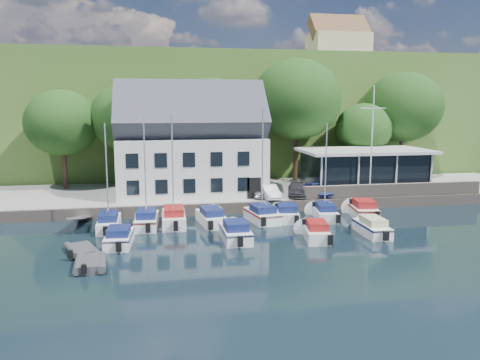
{
  "coord_description": "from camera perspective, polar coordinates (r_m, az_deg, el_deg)",
  "views": [
    {
      "loc": [
        -10.34,
        -29.45,
        9.71
      ],
      "look_at": [
        -3.46,
        9.0,
        3.38
      ],
      "focal_mm": 35.0,
      "sensor_mm": 36.0,
      "label": 1
    }
  ],
  "objects": [
    {
      "name": "ground",
      "position": [
        32.69,
        8.87,
        -8.2
      ],
      "size": [
        180.0,
        180.0,
        0.0
      ],
      "primitive_type": "plane",
      "color": "black",
      "rests_on": "ground"
    },
    {
      "name": "quay",
      "position": [
        48.95,
        2.23,
        -1.65
      ],
      "size": [
        60.0,
        13.0,
        1.0
      ],
      "primitive_type": "cube",
      "color": "gray",
      "rests_on": "ground"
    },
    {
      "name": "quay_face",
      "position": [
        42.76,
        4.1,
        -3.26
      ],
      "size": [
        60.0,
        0.3,
        1.0
      ],
      "primitive_type": "cube",
      "color": "#6F6259",
      "rests_on": "ground"
    },
    {
      "name": "hillside",
      "position": [
        92.05,
        -3.74,
        8.12
      ],
      "size": [
        160.0,
        75.0,
        16.0
      ],
      "primitive_type": "cube",
      "color": "#375821",
      "rests_on": "ground"
    },
    {
      "name": "field_patch",
      "position": [
        101.33,
        0.31,
        12.84
      ],
      "size": [
        50.0,
        30.0,
        0.3
      ],
      "primitive_type": "cube",
      "color": "#545E2F",
      "rests_on": "hillside"
    },
    {
      "name": "farmhouse",
      "position": [
        88.25,
        11.88,
        15.77
      ],
      "size": [
        10.4,
        7.0,
        8.2
      ],
      "primitive_type": null,
      "color": "#C4B191",
      "rests_on": "hillside"
    },
    {
      "name": "harbor_building",
      "position": [
        46.28,
        -5.98,
        3.74
      ],
      "size": [
        14.4,
        8.2,
        8.7
      ],
      "primitive_type": null,
      "color": "silver",
      "rests_on": "quay"
    },
    {
      "name": "club_pavilion",
      "position": [
        50.65,
        14.87,
        1.33
      ],
      "size": [
        13.2,
        7.2,
        4.1
      ],
      "primitive_type": null,
      "color": "black",
      "rests_on": "quay"
    },
    {
      "name": "seawall",
      "position": [
        47.26,
        18.24,
        -1.15
      ],
      "size": [
        18.0,
        0.5,
        1.2
      ],
      "primitive_type": "cube",
      "color": "#6F6259",
      "rests_on": "quay"
    },
    {
      "name": "gangway",
      "position": [
        40.14,
        -18.74,
        -5.3
      ],
      "size": [
        1.2,
        6.0,
        1.4
      ],
      "primitive_type": null,
      "color": "silver",
      "rests_on": "ground"
    },
    {
      "name": "car_silver",
      "position": [
        44.42,
        2.42,
        -1.4
      ],
      "size": [
        1.62,
        3.32,
        1.09
      ],
      "primitive_type": "imported",
      "rotation": [
        0.0,
        0.0,
        -0.11
      ],
      "color": "#B2B3B8",
      "rests_on": "quay"
    },
    {
      "name": "car_white",
      "position": [
        43.87,
        3.59,
        -1.42
      ],
      "size": [
        1.47,
        3.92,
        1.28
      ],
      "primitive_type": "imported",
      "rotation": [
        0.0,
        0.0,
        0.03
      ],
      "color": "silver",
      "rests_on": "quay"
    },
    {
      "name": "car_dgrey",
      "position": [
        45.32,
        6.99,
        -1.13
      ],
      "size": [
        2.92,
        4.7,
        1.27
      ],
      "primitive_type": "imported",
      "rotation": [
        0.0,
        0.0,
        -0.28
      ],
      "color": "#2C2B30",
      "rests_on": "quay"
    },
    {
      "name": "car_blue",
      "position": [
        45.84,
        9.43,
        -1.06
      ],
      "size": [
        2.11,
        3.97,
        1.29
      ],
      "primitive_type": "imported",
      "rotation": [
        0.0,
        0.0,
        0.17
      ],
      "color": "navy",
      "rests_on": "quay"
    },
    {
      "name": "flagpole",
      "position": [
        46.16,
        15.78,
        4.52
      ],
      "size": [
        2.51,
        0.2,
        10.45
      ],
      "primitive_type": null,
      "color": "silver",
      "rests_on": "quay"
    },
    {
      "name": "tree_0",
      "position": [
        51.77,
        -20.77,
        4.62
      ],
      "size": [
        7.49,
        7.49,
        10.23
      ],
      "primitive_type": null,
      "color": "#18330F",
      "rests_on": "quay"
    },
    {
      "name": "tree_1",
      "position": [
        51.17,
        -13.4,
        5.32
      ],
      "size": [
        8.01,
        8.01,
        10.94
      ],
      "primitive_type": null,
      "color": "#18330F",
      "rests_on": "quay"
    },
    {
      "name": "tree_2",
      "position": [
        51.96,
        -3.49,
        5.98
      ],
      "size": [
        8.5,
        8.5,
        11.62
      ],
      "primitive_type": null,
      "color": "#18330F",
      "rests_on": "quay"
    },
    {
      "name": "tree_3",
      "position": [
        53.97,
        6.86,
        7.22
      ],
      "size": [
        10.11,
        10.11,
        13.82
      ],
      "primitive_type": null,
      "color": "#18330F",
      "rests_on": "quay"
    },
    {
      "name": "tree_4",
      "position": [
        56.2,
        14.77,
        4.54
      ],
      "size": [
        6.49,
        6.49,
        8.87
      ],
      "primitive_type": null,
      "color": "#18330F",
      "rests_on": "quay"
    },
    {
      "name": "tree_5",
      "position": [
        59.53,
        19.17,
        6.33
      ],
      "size": [
        9.15,
        9.15,
        12.51
      ],
      "primitive_type": null,
      "color": "#18330F",
      "rests_on": "quay"
    },
    {
      "name": "boat_r1_0",
      "position": [
        37.54,
        -15.92,
        0.51
      ],
      "size": [
        1.81,
        6.34,
        8.54
      ],
      "primitive_type": null,
      "rotation": [
        0.0,
        0.0,
        0.01
      ],
      "color": "white",
      "rests_on": "ground"
    },
    {
      "name": "boat_r1_1",
      "position": [
        37.45,
        -11.5,
        1.02
      ],
      "size": [
        2.24,
        6.23,
        9.01
      ],
      "primitive_type": null,
      "rotation": [
        0.0,
        0.0,
        -0.06
      ],
      "color": "white",
      "rests_on": "ground"
    },
    {
      "name": "boat_r1_2",
      "position": [
        37.67,
        -8.21,
        1.6
      ],
      "size": [
        2.15,
        6.55,
        9.58
      ],
      "primitive_type": null,
      "rotation": [
        0.0,
        0.0,
        -0.02
      ],
      "color": "white",
      "rests_on": "ground"
    },
    {
      "name": "boat_r1_3",
      "position": [
        38.48,
        -3.53,
        -4.35
      ],
      "size": [
        2.73,
        6.5,
        1.41
      ],
      "primitive_type": null,
      "rotation": [
        0.0,
        0.0,
        0.13
      ],
      "color": "white",
      "rests_on": "ground"
    },
    {
      "name": "boat_r1_4",
      "position": [
        38.55,
        2.76,
        1.37
      ],
      "size": [
        3.05,
        5.96,
        8.94
      ],
      "primitive_type": null,
      "rotation": [
        0.0,
        0.0,
        0.17
      ],
      "color": "white",
      "rests_on": "ground"
    },
    {
      "name": "boat_r1_5",
      "position": [
        39.87,
        5.69,
        -3.92
      ],
      "size": [
        2.73,
        5.36,
        1.39
      ],
      "primitive_type": null,
      "rotation": [
        0.0,
        0.0,
        -0.16
      ],
      "color": "white",
      "rests_on": "ground"
    },
    {
      "name": "boat_r1_6",
      "position": [
        40.16,
        10.41,
        1.24
      ],
      "size": [
        2.68,
        6.15,
        8.51
      ],
      "primitive_type": null,
      "rotation": [
        0.0,
        0.0,
        -0.15
      ],
      "color": "white",
      "rests_on": "ground"
    },
    {
      "name": "boat_r1_7",
      "position": [
        42.19,
        14.74,
        -3.33
      ],
      "size": [
        2.85,
        5.93,
        1.56
      ],
      "primitive_type": null,
      "rotation": [
        0.0,
        0.0,
        -0.14
      ],
      "color": "white",
      "rests_on": "ground"
    },
    {
      "name": "boat_r2_0",
      "position": [
        33.77,
        -14.53,
        -6.62
      ],
      "size": [
        2.19,
        5.31,
        1.36
      ],
      "primitive_type": null,
      "rotation": [
        0.0,
        0.0,
        -0.06
      ],
      "color": "white",
      "rests_on": "ground"
    },
    {
      "name": "boat_r2_2",
      "position": [
        33.89,
        -0.57,
        -6.16
      ],
      "size": [
        2.12,
        5.67,
        1.47
      ],
      "primitive_type": null,
      "rotation": [
        0.0,
        0.0,
        0.01
      ],
      "color": "white",
      "rests_on": "ground"
    },
    {
      "name": "boat_r2_3",
      "position": [
        34.62,
        9.21,
        -6.01
      ],
      "size": [
        2.61,
        5.61,
        1.4
      ],
      "primitive_type": null,
      "rotation": [
        0.0,
        0.0,
        -0.17
      ],
      "color": "white",
      "rests_on": "ground"
    },
    {
      "name": "boat_r2_4",
      "position": [
        36.7,
        15.78,
        -5.38
      ],
      "size": [
        1.81,
        5.72,
        1.38
      ],
      "primitive_type": null,
      "rotation": [
        0.0,
        0.0,
        -0.01
      ],
      "color": "white",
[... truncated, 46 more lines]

